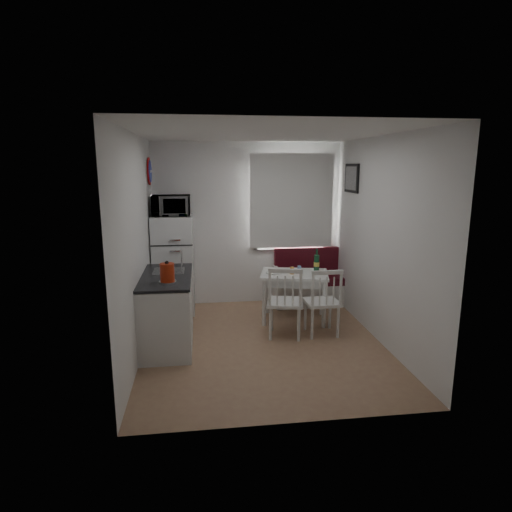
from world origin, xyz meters
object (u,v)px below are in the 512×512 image
at_px(bench, 312,286).
at_px(chair_left, 287,295).
at_px(fridge, 174,264).
at_px(dining_table, 294,278).
at_px(microwave, 171,206).
at_px(chair_right, 324,295).
at_px(wine_bottle, 317,260).
at_px(kettle, 167,273).
at_px(kitchen_counter, 167,310).

bearing_deg(bench, chair_left, -117.22).
relative_size(bench, fridge, 0.85).
xyz_separation_m(dining_table, microwave, (-1.75, 0.56, 1.02)).
height_order(dining_table, chair_right, chair_right).
height_order(fridge, wine_bottle, fridge).
bearing_deg(kettle, chair_right, 10.41).
height_order(kitchen_counter, kettle, kettle).
distance_m(chair_right, fridge, 2.38).
relative_size(chair_left, fridge, 0.36).
relative_size(kettle, wine_bottle, 0.79).
distance_m(kitchen_counter, dining_table, 1.89).
height_order(bench, fridge, fridge).
height_order(chair_left, microwave, microwave).
height_order(kitchen_counter, dining_table, kitchen_counter).
bearing_deg(microwave, dining_table, -17.74).
distance_m(bench, wine_bottle, 0.85).
bearing_deg(bench, dining_table, -122.84).
xyz_separation_m(kitchen_counter, chair_right, (2.02, -0.03, 0.12)).
bearing_deg(bench, kitchen_counter, -148.82).
height_order(fridge, kettle, fridge).
height_order(bench, chair_right, chair_right).
relative_size(kitchen_counter, microwave, 2.41).
distance_m(kitchen_counter, wine_bottle, 2.29).
distance_m(fridge, wine_bottle, 2.17).
height_order(microwave, wine_bottle, microwave).
relative_size(kitchen_counter, chair_left, 2.47).
bearing_deg(bench, fridge, -177.17).
relative_size(bench, microwave, 2.33).
height_order(kitchen_counter, fridge, fridge).
distance_m(bench, chair_right, 1.43).
distance_m(kitchen_counter, microwave, 1.69).
xyz_separation_m(dining_table, chair_left, (-0.25, -0.67, -0.04)).
bearing_deg(kettle, microwave, 91.08).
bearing_deg(microwave, fridge, 90.00).
bearing_deg(chair_left, bench, 75.08).
bearing_deg(fridge, microwave, -90.00).
height_order(dining_table, microwave, microwave).
relative_size(microwave, kettle, 2.10).
bearing_deg(chair_right, microwave, 146.95).
relative_size(kitchen_counter, bench, 1.03).
xyz_separation_m(kitchen_counter, microwave, (0.02, 1.19, 1.20)).
relative_size(bench, chair_right, 2.56).
relative_size(chair_left, kettle, 2.05).
xyz_separation_m(kitchen_counter, dining_table, (1.77, 0.63, 0.18)).
bearing_deg(chair_right, kitchen_counter, 177.52).
bearing_deg(bench, chair_right, -98.81).
bearing_deg(fridge, bench, 2.83).
height_order(dining_table, fridge, fridge).
bearing_deg(kitchen_counter, chair_left, -1.35).
height_order(kitchen_counter, chair_left, kitchen_counter).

